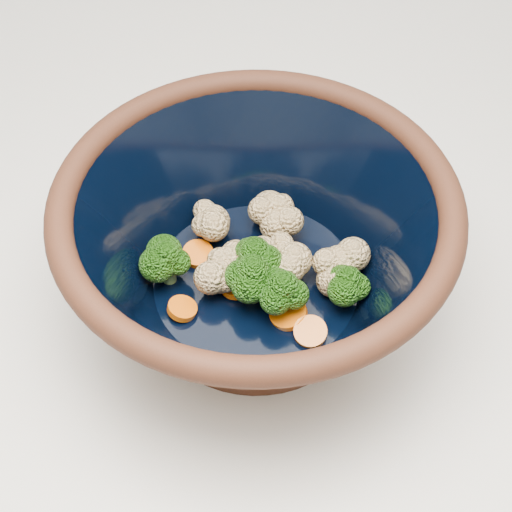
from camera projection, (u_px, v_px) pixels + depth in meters
name	position (u px, v px, depth m)	size (l,w,h in m)	color
counter	(255.00, 414.00, 1.06)	(1.20, 1.20, 0.90)	silver
mixing_bowl	(256.00, 246.00, 0.58)	(0.37, 0.37, 0.14)	black
vegetable_pile	(263.00, 263.00, 0.60)	(0.19, 0.15, 0.05)	#608442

